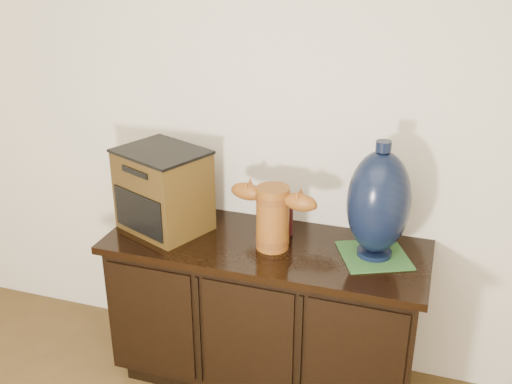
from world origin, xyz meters
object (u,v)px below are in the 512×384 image
(terracotta_vessel, at_px, (273,214))
(lamp_base, at_px, (379,203))
(spray_can, at_px, (286,216))
(sideboard, at_px, (265,312))
(tv_radio, at_px, (163,190))

(terracotta_vessel, height_order, lamp_base, lamp_base)
(spray_can, bearing_deg, lamp_base, -11.11)
(terracotta_vessel, relative_size, lamp_base, 0.80)
(sideboard, xyz_separation_m, lamp_base, (0.48, 0.04, 0.62))
(terracotta_vessel, xyz_separation_m, tv_radio, (-0.54, 0.03, 0.03))
(terracotta_vessel, height_order, tv_radio, tv_radio)
(tv_radio, bearing_deg, lamp_base, 25.05)
(terracotta_vessel, bearing_deg, lamp_base, 16.37)
(terracotta_vessel, distance_m, lamp_base, 0.46)
(terracotta_vessel, xyz_separation_m, spray_can, (0.02, 0.14, -0.07))
(tv_radio, distance_m, spray_can, 0.58)
(spray_can, bearing_deg, tv_radio, -168.71)
(sideboard, distance_m, tv_radio, 0.75)
(tv_radio, distance_m, lamp_base, 0.98)
(terracotta_vessel, distance_m, spray_can, 0.16)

